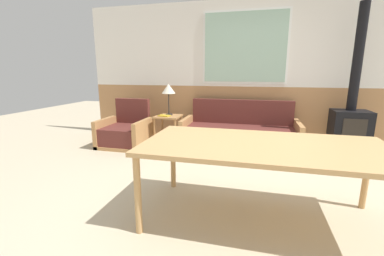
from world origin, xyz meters
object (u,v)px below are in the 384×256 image
Objects in this scene: side_table at (168,121)px; wood_stove at (351,118)px; couch at (239,135)px; table_lamp at (169,90)px; armchair at (126,133)px; dining_table at (264,150)px.

wood_stove reaches higher than side_table.
couch is 3.74× the size of side_table.
table_lamp is 0.25× the size of wood_stove.
couch is 1.83m from wood_stove.
couch is 2.14m from armchair.
wood_stove is (3.15, 0.01, -0.41)m from table_lamp.
wood_stove is (3.14, 0.09, 0.19)m from side_table.
wood_stove is (3.89, 0.40, 0.39)m from armchair.
side_table is 3.15m from wood_stove.
dining_table is 2.75m from wood_stove.
armchair reaches higher than couch.
armchair is at bearing -157.93° from side_table.
armchair is 0.35× the size of wood_stove.
table_lamp reaches higher than side_table.
armchair is 1.44× the size of table_lamp.
table_lamp is (-0.01, 0.08, 0.60)m from side_table.
wood_stove is at bearing -8.22° from armchair.
couch is at bearing -179.53° from wood_stove.
dining_table is at bearing -81.12° from couch.
couch reaches higher than dining_table.
armchair is 3.19m from dining_table.
armchair is 1.55× the size of side_table.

